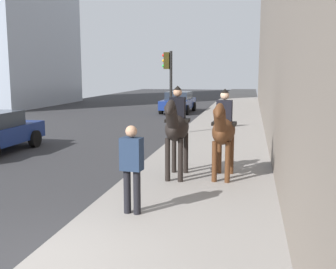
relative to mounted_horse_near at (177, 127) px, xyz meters
The scene contains 5 objects.
mounted_horse_near is the anchor object (origin of this frame).
mounted_horse_far 1.17m from the mounted_horse_near, 82.00° to the right, with size 2.15×0.64×2.27m.
pedestrian_greeting 2.84m from the mounted_horse_near, behind, with size 0.30×0.43×1.70m.
car_mid_lane 18.07m from the mounted_horse_near, 10.03° to the left, with size 4.44×2.07×1.44m.
traffic_light_near_curb 7.39m from the mounted_horse_near, 13.05° to the left, with size 0.20×0.44×3.67m.
Camera 1 is at (-4.87, -3.15, 2.80)m, focal length 43.36 mm.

